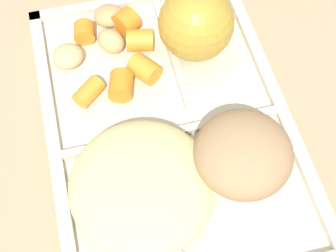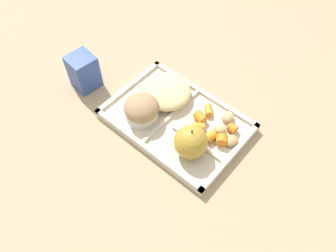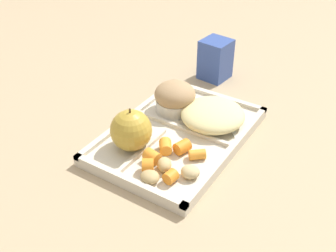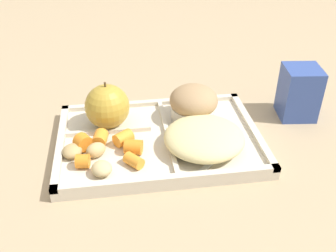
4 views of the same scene
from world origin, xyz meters
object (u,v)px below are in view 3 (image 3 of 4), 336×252
lunch_tray (178,136)px  plastic_fork (226,118)px  bran_muffin (175,98)px  milk_carton (215,59)px  green_apple (131,130)px

lunch_tray → plastic_fork: bearing=-29.2°
lunch_tray → bran_muffin: bearing=35.7°
plastic_fork → milk_carton: size_ratio=1.17×
plastic_fork → milk_carton: 0.21m
bran_muffin → milk_carton: size_ratio=0.87×
lunch_tray → green_apple: bearing=149.2°
green_apple → milk_carton: 0.36m
green_apple → milk_carton: green_apple is taller
lunch_tray → bran_muffin: 0.09m
bran_muffin → plastic_fork: size_ratio=0.75×
bran_muffin → milk_carton: bearing=2.6°
bran_muffin → plastic_fork: 0.12m
green_apple → plastic_fork: size_ratio=0.74×
lunch_tray → milk_carton: size_ratio=3.46×
lunch_tray → green_apple: size_ratio=3.98×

